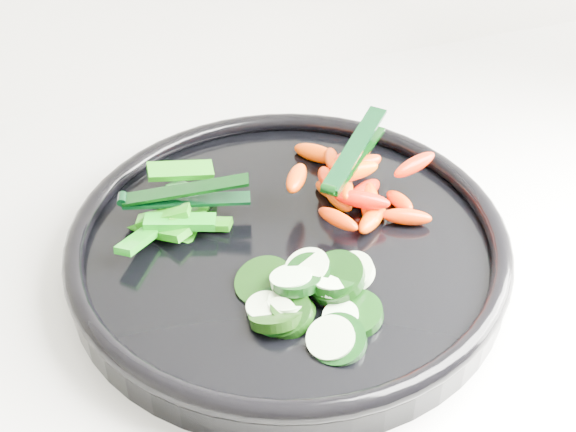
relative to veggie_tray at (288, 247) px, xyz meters
name	(u,v)px	position (x,y,z in m)	size (l,w,h in m)	color
veggie_tray	(288,247)	(0.00, 0.00, 0.00)	(0.50, 0.50, 0.04)	black
cucumber_pile	(307,299)	(-0.01, -0.07, 0.01)	(0.12, 0.14, 0.04)	black
carrot_pile	(353,186)	(0.07, 0.03, 0.02)	(0.15, 0.16, 0.05)	#E92D00
pepper_pile	(178,211)	(-0.08, 0.06, 0.01)	(0.11, 0.12, 0.04)	#0B7411
tong_carrot	(353,155)	(0.07, 0.04, 0.05)	(0.09, 0.09, 0.02)	black
tong_pepper	(182,195)	(-0.08, 0.06, 0.03)	(0.11, 0.04, 0.02)	black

